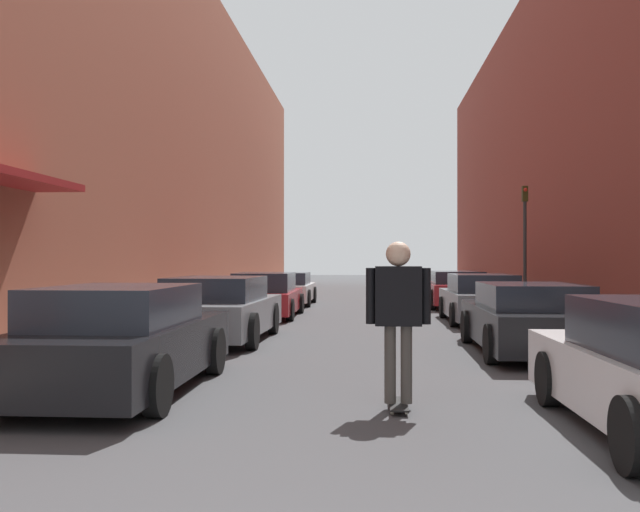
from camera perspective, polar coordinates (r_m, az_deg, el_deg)
ground at (r=20.17m, az=3.85°, el=-4.96°), size 101.54×101.54×0.00m
curb_strip_left at (r=25.27m, az=-7.29°, el=-3.85°), size 1.80×46.16×0.12m
curb_strip_right at (r=25.23m, az=15.11°, el=-3.85°), size 1.80×46.16×0.12m
building_row_left at (r=26.28m, az=-13.57°, el=9.03°), size 4.90×46.16×11.77m
building_row_right at (r=26.21m, az=21.42°, el=8.90°), size 4.90×46.16×11.62m
parked_car_left_0 at (r=9.32m, az=-15.57°, el=-6.54°), size 1.91×4.51×1.34m
parked_car_left_1 at (r=14.61m, az=-8.14°, el=-4.27°), size 2.02×4.55×1.31m
parked_car_left_2 at (r=20.44m, az=-4.38°, el=-3.20°), size 1.90×4.40×1.27m
parked_car_left_3 at (r=25.70m, az=-2.61°, el=-2.66°), size 1.85×4.01×1.17m
parked_car_right_1 at (r=13.16m, az=16.38°, el=-4.85°), size 1.96×4.65×1.24m
parked_car_right_2 at (r=19.07m, az=12.79°, el=-3.39°), size 1.90×4.30×1.27m
parked_car_right_3 at (r=24.84m, az=10.86°, el=-2.64°), size 2.00×4.62×1.24m
skateboarder at (r=7.96m, az=6.28°, el=-3.98°), size 0.72×0.78×1.87m
traffic_light at (r=21.42m, az=16.07°, el=1.66°), size 0.16×0.22×3.65m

